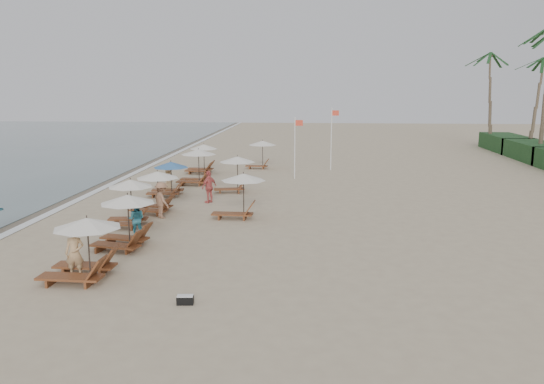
# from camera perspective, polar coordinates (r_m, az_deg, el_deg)

# --- Properties ---
(ground) EXTENTS (160.00, 160.00, 0.00)m
(ground) POSITION_cam_1_polar(r_m,az_deg,el_deg) (21.83, -2.09, -6.27)
(ground) COLOR tan
(ground) RESTS_ON ground
(wet_sand_band) EXTENTS (3.20, 140.00, 0.01)m
(wet_sand_band) POSITION_cam_1_polar(r_m,az_deg,el_deg) (34.74, -21.06, -0.53)
(wet_sand_band) COLOR #6B5E4C
(wet_sand_band) RESTS_ON ground
(foam_line) EXTENTS (0.50, 140.00, 0.02)m
(foam_line) POSITION_cam_1_polar(r_m,az_deg,el_deg) (34.20, -19.09, -0.56)
(foam_line) COLOR white
(foam_line) RESTS_ON ground
(lounger_station_0) EXTENTS (2.72, 2.27, 2.15)m
(lounger_station_0) POSITION_cam_1_polar(r_m,az_deg,el_deg) (19.63, -19.26, -5.76)
(lounger_station_0) COLOR brown
(lounger_station_0) RESTS_ON ground
(lounger_station_1) EXTENTS (2.63, 2.26, 2.21)m
(lounger_station_1) POSITION_cam_1_polar(r_m,az_deg,el_deg) (22.88, -15.27, -3.09)
(lounger_station_1) COLOR brown
(lounger_station_1) RESTS_ON ground
(lounger_station_2) EXTENTS (2.42, 2.07, 2.23)m
(lounger_station_2) POSITION_cam_1_polar(r_m,az_deg,el_deg) (26.38, -14.86, -1.16)
(lounger_station_2) COLOR brown
(lounger_station_2) RESTS_ON ground
(lounger_station_3) EXTENTS (2.55, 2.20, 2.18)m
(lounger_station_3) POSITION_cam_1_polar(r_m,az_deg,el_deg) (28.93, -12.18, -0.01)
(lounger_station_3) COLOR brown
(lounger_station_3) RESTS_ON ground
(lounger_station_4) EXTENTS (2.49, 2.08, 2.06)m
(lounger_station_4) POSITION_cam_1_polar(r_m,az_deg,el_deg) (33.37, -10.82, 1.31)
(lounger_station_4) COLOR brown
(lounger_station_4) RESTS_ON ground
(lounger_station_5) EXTENTS (2.66, 2.34, 2.36)m
(lounger_station_5) POSITION_cam_1_polar(r_m,az_deg,el_deg) (37.02, -7.97, 2.61)
(lounger_station_5) COLOR brown
(lounger_station_5) RESTS_ON ground
(lounger_station_6) EXTENTS (2.51, 2.13, 2.19)m
(lounger_station_6) POSITION_cam_1_polar(r_m,az_deg,el_deg) (41.89, -7.39, 3.41)
(lounger_station_6) COLOR brown
(lounger_station_6) RESTS_ON ground
(inland_station_0) EXTENTS (2.74, 2.24, 2.22)m
(inland_station_0) POSITION_cam_1_polar(r_m,az_deg,el_deg) (27.10, -3.51, 0.02)
(inland_station_0) COLOR brown
(inland_station_0) RESTS_ON ground
(inland_station_1) EXTENTS (2.66, 2.24, 2.22)m
(inland_station_1) POSITION_cam_1_polar(r_m,az_deg,el_deg) (33.86, -3.96, 2.31)
(inland_station_1) COLOR brown
(inland_station_1) RESTS_ON ground
(inland_station_2) EXTENTS (2.54, 2.24, 2.22)m
(inland_station_2) POSITION_cam_1_polar(r_m,az_deg,el_deg) (43.82, -1.21, 4.37)
(inland_station_2) COLOR brown
(inland_station_2) RESTS_ON ground
(beachgoer_near) EXTENTS (0.69, 0.51, 1.74)m
(beachgoer_near) POSITION_cam_1_polar(r_m,az_deg,el_deg) (19.94, -19.84, -5.98)
(beachgoer_near) COLOR tan
(beachgoer_near) RESTS_ON ground
(beachgoer_mid_a) EXTENTS (0.84, 0.70, 1.56)m
(beachgoer_mid_a) POSITION_cam_1_polar(r_m,az_deg,el_deg) (24.59, -13.95, -2.74)
(beachgoer_mid_a) COLOR teal
(beachgoer_mid_a) RESTS_ON ground
(beachgoer_mid_b) EXTENTS (1.30, 1.33, 1.83)m
(beachgoer_mid_b) POSITION_cam_1_polar(r_m,az_deg,el_deg) (27.73, -11.40, -0.82)
(beachgoer_mid_b) COLOR #94674B
(beachgoer_mid_b) RESTS_ON ground
(beachgoer_far_a) EXTENTS (0.98, 1.13, 1.83)m
(beachgoer_far_a) POSITION_cam_1_polar(r_m,az_deg,el_deg) (31.00, -6.55, 0.54)
(beachgoer_far_a) COLOR #C85450
(beachgoer_far_a) RESTS_ON ground
(beachgoer_far_b) EXTENTS (0.64, 0.85, 1.57)m
(beachgoer_far_b) POSITION_cam_1_polar(r_m,az_deg,el_deg) (35.22, -10.74, 1.44)
(beachgoer_far_b) COLOR tan
(beachgoer_far_b) RESTS_ON ground
(duffel_bag) EXTENTS (0.52, 0.29, 0.28)m
(duffel_bag) POSITION_cam_1_polar(r_m,az_deg,el_deg) (16.98, -9.02, -11.00)
(duffel_bag) COLOR black
(duffel_bag) RESTS_ON ground
(flag_pole_near) EXTENTS (0.60, 0.08, 4.36)m
(flag_pole_near) POSITION_cam_1_polar(r_m,az_deg,el_deg) (38.80, 2.44, 4.93)
(flag_pole_near) COLOR silver
(flag_pole_near) RESTS_ON ground
(flag_pole_far) EXTENTS (0.60, 0.08, 4.86)m
(flag_pole_far) POSITION_cam_1_polar(r_m,az_deg,el_deg) (43.09, 6.23, 5.81)
(flag_pole_far) COLOR silver
(flag_pole_far) RESTS_ON ground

